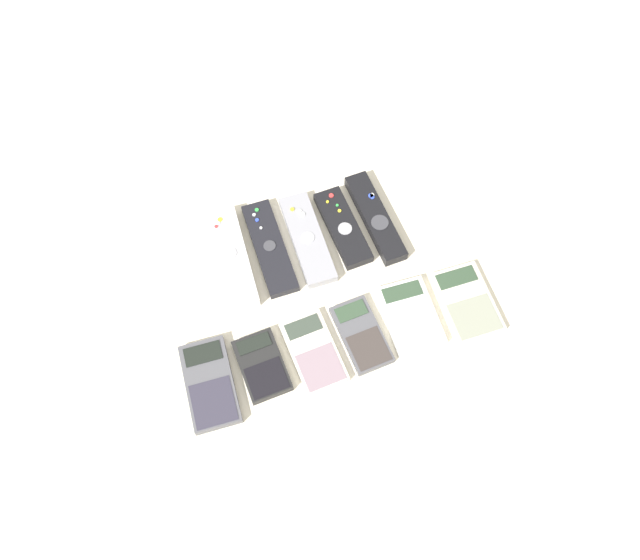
% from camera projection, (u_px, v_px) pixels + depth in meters
% --- Properties ---
extents(ground_plane, '(3.00, 3.00, 0.00)m').
position_uv_depth(ground_plane, '(325.00, 296.00, 1.09)').
color(ground_plane, beige).
extents(remote_0, '(0.07, 0.20, 0.03)m').
position_uv_depth(remote_0, '(232.00, 258.00, 1.10)').
color(remote_0, silver).
rests_on(remote_0, ground_plane).
extents(remote_1, '(0.06, 0.19, 0.02)m').
position_uv_depth(remote_1, '(270.00, 248.00, 1.12)').
color(remote_1, black).
rests_on(remote_1, ground_plane).
extents(remote_2, '(0.06, 0.19, 0.02)m').
position_uv_depth(remote_2, '(307.00, 239.00, 1.12)').
color(remote_2, gray).
rests_on(remote_2, ground_plane).
extents(remote_3, '(0.06, 0.16, 0.02)m').
position_uv_depth(remote_3, '(343.00, 227.00, 1.14)').
color(remote_3, black).
rests_on(remote_3, ground_plane).
extents(remote_4, '(0.05, 0.19, 0.02)m').
position_uv_depth(remote_4, '(375.00, 217.00, 1.14)').
color(remote_4, black).
rests_on(remote_4, ground_plane).
extents(calculator_0, '(0.09, 0.15, 0.02)m').
position_uv_depth(calculator_0, '(210.00, 384.00, 1.01)').
color(calculator_0, '#4C4C51').
rests_on(calculator_0, ground_plane).
extents(calculator_1, '(0.07, 0.11, 0.02)m').
position_uv_depth(calculator_1, '(262.00, 366.00, 1.02)').
color(calculator_1, black).
rests_on(calculator_1, ground_plane).
extents(calculator_2, '(0.08, 0.14, 0.01)m').
position_uv_depth(calculator_2, '(314.00, 352.00, 1.03)').
color(calculator_2, beige).
rests_on(calculator_2, ground_plane).
extents(calculator_3, '(0.07, 0.13, 0.02)m').
position_uv_depth(calculator_3, '(361.00, 335.00, 1.05)').
color(calculator_3, '#4C4C51').
rests_on(calculator_3, ground_plane).
extents(calculator_4, '(0.09, 0.13, 0.02)m').
position_uv_depth(calculator_4, '(410.00, 316.00, 1.06)').
color(calculator_4, silver).
rests_on(calculator_4, ground_plane).
extents(calculator_5, '(0.09, 0.14, 0.01)m').
position_uv_depth(calculator_5, '(466.00, 302.00, 1.07)').
color(calculator_5, beige).
rests_on(calculator_5, ground_plane).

